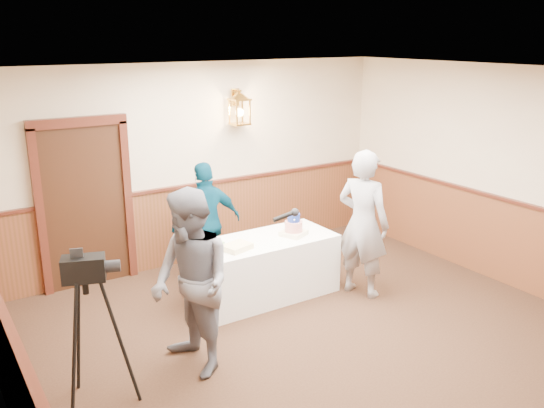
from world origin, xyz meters
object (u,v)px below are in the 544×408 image
Objects in this scene: baker at (363,224)px; tv_camera_rig at (91,342)px; display_table at (263,268)px; sheet_cake_green at (208,245)px; assistant_p at (207,223)px; interviewer at (191,283)px; sheet_cake_yellow at (237,247)px; tiered_cake at (294,227)px.

baker reaches higher than tv_camera_rig.
tv_camera_rig is (-2.41, -1.10, 0.26)m from display_table.
assistant_p reaches higher than sheet_cake_green.
interviewer is 1.28× the size of tv_camera_rig.
tv_camera_rig reaches higher than sheet_cake_yellow.
sheet_cake_yellow is at bearing -44.00° from sheet_cake_green.
baker is at bearing -16.87° from sheet_cake_yellow.
sheet_cake_green is 0.17× the size of interviewer.
display_table is 0.97× the size of baker.
display_table is at bearing 43.90° from tv_camera_rig.
sheet_cake_green is at bearing 169.93° from tiered_cake.
tiered_cake is 0.22× the size of assistant_p.
tv_camera_rig reaches higher than sheet_cake_green.
baker reaches higher than sheet_cake_green.
sheet_cake_yellow is at bearing 51.91° from baker.
interviewer reaches higher than sheet_cake_yellow.
tiered_cake is 1.17m from assistant_p.
sheet_cake_yellow is 1.02× the size of sheet_cake_green.
tiered_cake is 0.85m from baker.
tiered_cake is at bearing 39.42° from tv_camera_rig.
display_table is 1.84m from interviewer.
baker is at bearing -28.61° from display_table.
sheet_cake_green is 0.78m from assistant_p.
interviewer is at bearing -152.69° from tiered_cake.
sheet_cake_yellow is at bearing 128.07° from interviewer.
baker is at bearing -36.99° from tiered_cake.
assistant_p is at bearing 64.53° from sheet_cake_green.
display_table is 0.63m from tiered_cake.
baker is (1.08, -0.59, 0.55)m from display_table.
sheet_cake_yellow is 0.17× the size of baker.
sheet_cake_yellow is 0.17× the size of interviewer.
interviewer is 2.54m from baker.
sheet_cake_green is 1.91m from baker.
baker reaches higher than interviewer.
interviewer reaches higher than tv_camera_rig.
sheet_cake_yellow reaches higher than display_table.
interviewer reaches higher than assistant_p.
baker reaches higher than assistant_p.
interviewer is at bearing 78.58° from baker.
sheet_cake_green is 1.36m from interviewer.
tv_camera_rig is at bearing -160.06° from tiered_cake.
tiered_cake is at bearing 134.40° from assistant_p.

